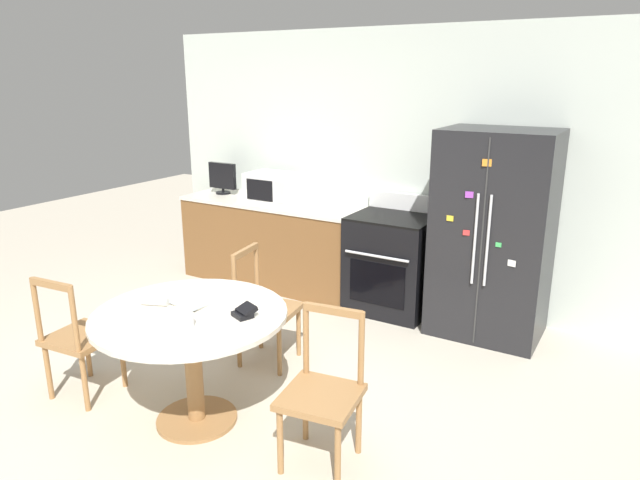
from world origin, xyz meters
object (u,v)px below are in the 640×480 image
at_px(microwave, 275,187).
at_px(wallet, 244,312).
at_px(oven_range, 392,263).
at_px(dining_chair_far, 265,309).
at_px(refrigerator, 493,235).
at_px(countertop_tv, 222,177).
at_px(dining_chair_right, 323,394).
at_px(candle_glass, 187,321).
at_px(dining_chair_left, 79,338).

xyz_separation_m(microwave, wallet, (1.34, -2.24, -0.26)).
relative_size(oven_range, microwave, 1.97).
bearing_deg(dining_chair_far, refrigerator, 128.34).
distance_m(oven_range, countertop_tv, 2.17).
distance_m(dining_chair_right, candle_glass, 0.88).
bearing_deg(microwave, refrigerator, -1.26).
relative_size(refrigerator, dining_chair_left, 1.95).
bearing_deg(refrigerator, dining_chair_far, -133.43).
bearing_deg(wallet, countertop_tv, 132.21).
relative_size(microwave, dining_chair_left, 0.61).
bearing_deg(wallet, oven_range, 89.92).
bearing_deg(candle_glass, dining_chair_left, 179.97).
bearing_deg(oven_range, microwave, 179.06).
bearing_deg(microwave, dining_chair_right, -49.99).
distance_m(refrigerator, candle_glass, 2.72).
height_order(dining_chair_far, wallet, dining_chair_far).
bearing_deg(dining_chair_far, dining_chair_right, 42.30).
bearing_deg(dining_chair_left, wallet, 8.02).
distance_m(dining_chair_left, dining_chair_far, 1.33).
xyz_separation_m(dining_chair_right, wallet, (-0.57, 0.04, 0.36)).
xyz_separation_m(microwave, countertop_tv, (-0.73, 0.05, 0.03)).
distance_m(dining_chair_left, wallet, 1.31).
distance_m(microwave, wallet, 2.62).
xyz_separation_m(dining_chair_left, wallet, (1.22, 0.28, 0.36)).
bearing_deg(dining_chair_far, dining_chair_left, -45.33).
bearing_deg(candle_glass, microwave, 114.43).
height_order(candle_glass, wallet, candle_glass).
height_order(oven_range, countertop_tv, countertop_tv).
relative_size(dining_chair_far, wallet, 5.55).
bearing_deg(oven_range, wallet, -90.08).
height_order(countertop_tv, candle_glass, countertop_tv).
relative_size(oven_range, dining_chair_right, 1.20).
xyz_separation_m(oven_range, dining_chair_left, (-1.23, -2.50, -0.03)).
xyz_separation_m(candle_glass, wallet, (0.20, 0.29, -0.01)).
distance_m(dining_chair_far, candle_glass, 1.14).
height_order(oven_range, dining_chair_far, oven_range).
bearing_deg(countertop_tv, microwave, -3.90).
bearing_deg(dining_chair_far, microwave, -156.03).
height_order(dining_chair_right, dining_chair_left, same).
bearing_deg(microwave, candle_glass, -65.57).
height_order(dining_chair_right, dining_chair_far, same).
height_order(refrigerator, oven_range, refrigerator).
height_order(countertop_tv, dining_chair_right, countertop_tv).
distance_m(refrigerator, countertop_tv, 3.00).
distance_m(dining_chair_far, wallet, 0.95).
relative_size(oven_range, dining_chair_left, 1.20).
relative_size(countertop_tv, dining_chair_far, 0.38).
bearing_deg(dining_chair_right, dining_chair_left, -0.21).
xyz_separation_m(microwave, dining_chair_right, (1.92, -2.28, -0.62)).
relative_size(refrigerator, microwave, 3.20).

